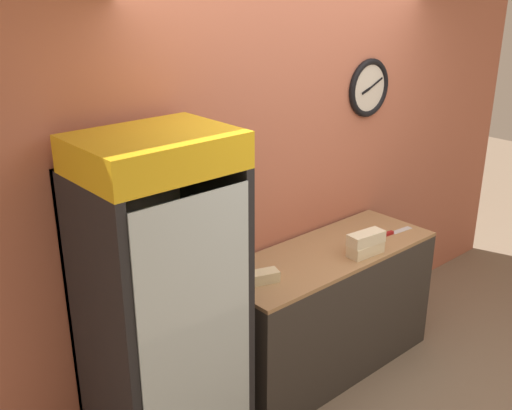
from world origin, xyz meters
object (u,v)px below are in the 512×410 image
object	(u,v)px
sandwich_flat_left	(260,277)
chefs_knife	(392,233)
beverage_cooler	(156,294)
sandwich_stack_middle	(366,238)
sandwich_stack_bottom	(365,249)
condiment_jar	(221,262)

from	to	relation	value
sandwich_flat_left	chefs_knife	bearing A→B (deg)	-3.85
beverage_cooler	sandwich_stack_middle	size ratio (longest dim) A/B	7.24
sandwich_stack_middle	beverage_cooler	bearing A→B (deg)	171.30
beverage_cooler	sandwich_stack_bottom	size ratio (longest dim) A/B	7.34
condiment_jar	beverage_cooler	bearing A→B (deg)	-161.43
sandwich_flat_left	condiment_jar	distance (m)	0.27
sandwich_stack_middle	sandwich_flat_left	bearing A→B (deg)	167.52
beverage_cooler	sandwich_flat_left	world-z (taller)	beverage_cooler
sandwich_stack_middle	sandwich_stack_bottom	bearing A→B (deg)	0.00
sandwich_stack_bottom	sandwich_flat_left	size ratio (longest dim) A/B	1.09
chefs_knife	condiment_jar	size ratio (longest dim) A/B	2.02
sandwich_flat_left	sandwich_stack_bottom	bearing A→B (deg)	-12.48
sandwich_stack_middle	condiment_jar	distance (m)	0.96
sandwich_stack_bottom	condiment_jar	distance (m)	0.96
chefs_knife	condiment_jar	world-z (taller)	condiment_jar
chefs_knife	condiment_jar	xyz separation A→B (m)	(-1.27, 0.33, 0.07)
sandwich_stack_middle	chefs_knife	xyz separation A→B (m)	(0.41, 0.09, -0.11)
condiment_jar	sandwich_flat_left	bearing A→B (deg)	-68.39
beverage_cooler	chefs_knife	world-z (taller)	beverage_cooler
sandwich_flat_left	condiment_jar	world-z (taller)	condiment_jar
sandwich_stack_middle	sandwich_flat_left	size ratio (longest dim) A/B	1.11
sandwich_flat_left	condiment_jar	bearing A→B (deg)	111.61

